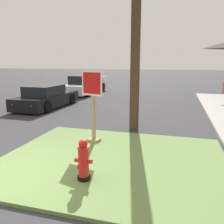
# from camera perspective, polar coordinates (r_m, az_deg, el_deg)

# --- Properties ---
(ground_plane) EXTENTS (160.00, 160.00, 0.00)m
(ground_plane) POSITION_cam_1_polar(r_m,az_deg,el_deg) (5.69, -25.71, -15.14)
(ground_plane) COLOR #333335
(grass_corner_patch) EXTENTS (5.65, 4.66, 0.08)m
(grass_corner_patch) POSITION_cam_1_polar(r_m,az_deg,el_deg) (6.07, 0.10, -11.73)
(grass_corner_patch) COLOR #668447
(grass_corner_patch) RESTS_ON ground
(fire_hydrant) EXTENTS (0.38, 0.34, 0.88)m
(fire_hydrant) POSITION_cam_1_polar(r_m,az_deg,el_deg) (4.94, -7.03, -11.84)
(fire_hydrant) COLOR black
(fire_hydrant) RESTS_ON grass_corner_patch
(stop_sign) EXTENTS (0.71, 0.37, 2.18)m
(stop_sign) POSITION_cam_1_polar(r_m,az_deg,el_deg) (7.04, -4.68, 1.01)
(stop_sign) COLOR #A3845B
(stop_sign) RESTS_ON grass_corner_patch
(manhole_cover) EXTENTS (0.70, 0.70, 0.02)m
(manhole_cover) POSITION_cam_1_polar(r_m,az_deg,el_deg) (8.00, -13.50, -6.33)
(manhole_cover) COLOR black
(manhole_cover) RESTS_ON ground
(parked_sedan_black) EXTENTS (1.98, 4.48, 1.25)m
(parked_sedan_black) POSITION_cam_1_polar(r_m,az_deg,el_deg) (13.61, -15.78, 3.39)
(parked_sedan_black) COLOR black
(parked_sedan_black) RESTS_ON ground
(pickup_truck_white) EXTENTS (2.11, 5.39, 1.48)m
(pickup_truck_white) POSITION_cam_1_polar(r_m,az_deg,el_deg) (19.03, -6.62, 6.35)
(pickup_truck_white) COLOR silver
(pickup_truck_white) RESTS_ON ground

